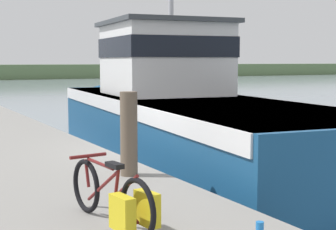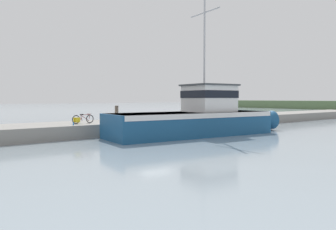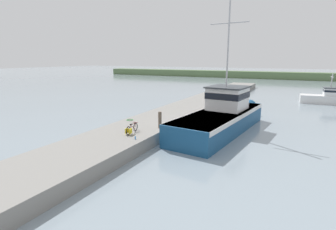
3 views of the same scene
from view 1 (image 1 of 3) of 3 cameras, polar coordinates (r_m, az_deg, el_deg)
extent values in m
plane|color=#84939E|center=(10.43, 0.95, -8.59)|extent=(320.00, 320.00, 0.00)
cube|color=#567047|center=(84.39, -3.72, 4.91)|extent=(180.00, 5.00, 2.13)
cube|color=navy|center=(13.12, 2.16, -1.80)|extent=(5.01, 12.93, 1.69)
cone|color=navy|center=(20.11, -6.51, 0.87)|extent=(1.85, 2.43, 1.61)
cube|color=white|center=(13.05, 2.17, 1.15)|extent=(5.05, 12.69, 0.34)
cube|color=white|center=(14.46, -0.37, 6.12)|extent=(3.24, 3.41, 1.93)
cube|color=black|center=(14.46, -0.37, 7.46)|extent=(3.31, 3.48, 0.54)
cube|color=#3D4247|center=(14.50, -0.38, 10.17)|extent=(3.50, 3.68, 0.12)
cube|color=#AD231E|center=(55.95, -2.68, 3.65)|extent=(4.49, 3.02, 0.71)
cone|color=#AD231E|center=(54.41, -4.63, 3.57)|extent=(0.89, 0.85, 0.68)
cube|color=beige|center=(55.94, -2.68, 3.94)|extent=(4.43, 3.03, 0.14)
cube|color=beige|center=(55.59, -3.09, 4.65)|extent=(1.50, 1.85, 1.26)
cube|color=black|center=(55.59, -3.09, 4.88)|extent=(1.53, 1.89, 0.35)
cube|color=#3D4247|center=(55.58, -3.09, 5.36)|extent=(1.62, 2.00, 0.12)
cube|color=silver|center=(35.47, -2.00, 2.65)|extent=(6.51, 2.60, 1.13)
cone|color=silver|center=(37.50, 2.98, 2.83)|extent=(1.22, 1.16, 1.08)
cube|color=silver|center=(35.45, -2.00, 3.39)|extent=(6.39, 2.64, 0.23)
cube|color=silver|center=(35.83, -0.90, 4.40)|extent=(2.38, 1.89, 1.00)
cube|color=black|center=(35.83, -0.90, 4.68)|extent=(2.43, 1.92, 0.28)
cube|color=#3D4247|center=(35.82, -0.90, 5.30)|extent=(2.57, 2.04, 0.12)
cylinder|color=#B2B2B7|center=(35.65, -1.38, 6.91)|extent=(0.14, 0.14, 1.89)
cylinder|color=#B2B2B7|center=(35.66, -1.38, 7.67)|extent=(0.23, 1.95, 0.10)
torus|color=black|center=(5.02, -3.39, -10.34)|extent=(0.13, 0.61, 0.61)
torus|color=black|center=(5.97, -9.07, -7.77)|extent=(0.13, 0.61, 0.61)
cylinder|color=maroon|center=(5.19, -4.46, -10.60)|extent=(0.08, 0.38, 0.17)
cylinder|color=maroon|center=(5.34, -5.78, -8.33)|extent=(0.05, 0.15, 0.47)
cylinder|color=maroon|center=(5.17, -4.79, -8.01)|extent=(0.09, 0.49, 0.35)
cylinder|color=maroon|center=(5.59, -7.23, -7.79)|extent=(0.12, 0.70, 0.47)
cylinder|color=maroon|center=(5.59, -7.53, -5.38)|extent=(0.10, 0.58, 0.05)
cylinder|color=maroon|center=(5.90, -8.95, -6.39)|extent=(0.05, 0.11, 0.31)
cylinder|color=maroon|center=(5.83, -8.84, -4.50)|extent=(0.44, 0.09, 0.04)
cube|color=black|center=(5.31, -5.94, -5.56)|extent=(0.13, 0.25, 0.05)
cube|color=gold|center=(5.00, -5.09, -10.79)|extent=(0.16, 0.33, 0.34)
cube|color=gold|center=(5.14, -2.34, -10.30)|extent=(0.16, 0.33, 0.34)
cylinder|color=brown|center=(7.73, -4.36, -2.09)|extent=(0.26, 0.26, 1.26)
camera|label=2|loc=(24.40, 73.53, 1.84)|focal=35.00mm
camera|label=3|loc=(16.33, 101.84, 11.20)|focal=28.00mm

